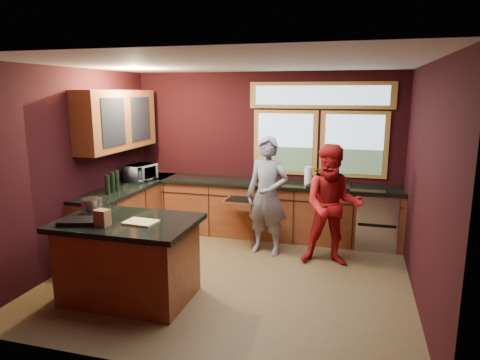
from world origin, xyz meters
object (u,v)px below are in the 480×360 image
at_px(stock_pot, 92,206).
at_px(person_red, 332,206).
at_px(person_grey, 267,196).
at_px(cutting_board, 141,222).
at_px(island, 129,259).

bearing_deg(stock_pot, person_red, 28.70).
height_order(person_grey, stock_pot, person_grey).
relative_size(cutting_board, stock_pot, 1.46).
bearing_deg(cutting_board, person_red, 40.53).
relative_size(person_grey, person_red, 1.04).
relative_size(island, person_grey, 0.88).
distance_m(island, stock_pot, 0.80).
bearing_deg(person_red, island, -148.35).
bearing_deg(stock_pot, island, -15.26).
bearing_deg(person_grey, cutting_board, -107.84).
bearing_deg(cutting_board, person_grey, 61.23).
relative_size(person_red, stock_pot, 7.04).
height_order(person_grey, person_red, person_grey).
bearing_deg(person_grey, island, -113.00).
height_order(person_red, stock_pot, person_red).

